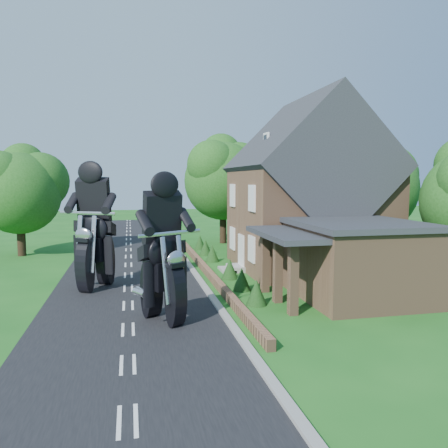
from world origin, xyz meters
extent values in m
plane|color=#185518|center=(0.00, 0.00, 0.00)|extent=(120.00, 120.00, 0.00)
cube|color=black|center=(0.00, 0.00, 0.01)|extent=(7.00, 80.00, 0.02)
cube|color=gray|center=(3.65, 0.00, 0.06)|extent=(0.30, 80.00, 0.12)
cube|color=#865F44|center=(4.30, 5.00, 0.20)|extent=(0.30, 22.00, 0.40)
cube|color=#865F44|center=(10.50, 6.00, 3.00)|extent=(8.00, 8.00, 6.00)
cube|color=#26282D|center=(10.50, 6.00, 6.00)|extent=(8.48, 8.64, 8.48)
cube|color=#865F44|center=(12.50, 6.00, 9.20)|extent=(0.60, 0.90, 1.60)
cube|color=white|center=(7.90, 6.00, 7.50)|extent=(0.12, 0.80, 0.90)
cube|color=black|center=(7.84, 6.00, 7.50)|extent=(0.04, 0.55, 0.65)
cube|color=white|center=(6.44, 6.00, 1.05)|extent=(0.10, 1.10, 2.10)
cube|color=gray|center=(6.10, 6.00, 0.15)|extent=(0.80, 1.60, 0.30)
cube|color=gray|center=(5.60, 6.00, 0.07)|extent=(0.80, 1.60, 0.15)
cube|color=white|center=(6.44, 3.80, 1.60)|extent=(0.10, 1.10, 1.40)
cube|color=black|center=(6.42, 3.80, 1.60)|extent=(0.04, 0.92, 1.22)
cube|color=white|center=(6.44, 8.20, 1.60)|extent=(0.10, 1.10, 1.40)
cube|color=black|center=(6.42, 8.20, 1.60)|extent=(0.04, 0.92, 1.22)
cube|color=white|center=(6.44, 3.80, 4.30)|extent=(0.10, 1.10, 1.40)
cube|color=black|center=(6.42, 3.80, 4.30)|extent=(0.04, 0.92, 1.22)
cube|color=white|center=(6.44, 8.20, 4.30)|extent=(0.10, 1.10, 1.40)
cube|color=black|center=(6.42, 8.20, 4.30)|extent=(0.04, 0.92, 1.22)
cube|color=#865F44|center=(10.00, -0.80, 1.60)|extent=(5.00, 5.60, 3.20)
cube|color=#26282D|center=(10.00, -0.80, 3.32)|extent=(5.30, 5.94, 0.24)
cube|color=#26282D|center=(6.90, -0.80, 2.95)|extent=(2.60, 5.32, 0.22)
cube|color=#865F44|center=(6.30, -2.60, 1.40)|extent=(0.35, 0.35, 2.80)
cube|color=#865F44|center=(6.30, -0.80, 1.40)|extent=(0.35, 0.35, 2.80)
cube|color=#865F44|center=(6.30, 1.00, 1.40)|extent=(0.35, 0.35, 2.80)
cylinder|color=black|center=(16.50, 8.50, 1.50)|extent=(0.56, 0.56, 3.00)
sphere|color=#1B4C15|center=(16.50, 8.50, 4.65)|extent=(6.00, 6.00, 6.00)
sphere|color=#1B4C15|center=(17.85, 9.10, 5.55)|extent=(4.32, 4.32, 4.32)
sphere|color=#1B4C15|center=(15.45, 7.60, 5.85)|extent=(3.72, 3.72, 3.72)
sphere|color=#1B4C15|center=(16.60, 9.70, 6.75)|extent=(3.30, 3.30, 3.30)
cylinder|color=black|center=(14.00, 16.00, 1.80)|extent=(0.56, 0.56, 3.60)
sphere|color=#1B4C15|center=(14.00, 16.00, 5.58)|extent=(7.20, 7.20, 7.20)
sphere|color=#1B4C15|center=(15.62, 16.72, 6.66)|extent=(5.18, 5.18, 5.18)
sphere|color=#1B4C15|center=(12.74, 14.92, 7.02)|extent=(4.46, 4.46, 4.46)
sphere|color=#1B4C15|center=(14.10, 17.44, 8.10)|extent=(3.96, 3.96, 3.96)
cylinder|color=black|center=(8.00, 17.00, 1.70)|extent=(0.56, 0.56, 3.40)
sphere|color=#1B4C15|center=(8.00, 17.00, 5.16)|extent=(6.40, 6.40, 6.40)
sphere|color=#1B4C15|center=(9.44, 17.64, 6.12)|extent=(4.61, 4.61, 4.61)
sphere|color=#1B4C15|center=(6.88, 16.04, 6.44)|extent=(3.97, 3.97, 3.97)
sphere|color=#1B4C15|center=(8.10, 18.28, 7.40)|extent=(3.52, 3.52, 3.52)
cylinder|color=black|center=(-7.00, 14.00, 1.40)|extent=(0.56, 0.56, 2.80)
sphere|color=#1B4C15|center=(-7.00, 14.00, 4.34)|extent=(5.60, 5.60, 5.60)
sphere|color=#1B4C15|center=(-5.74, 14.56, 5.18)|extent=(4.03, 4.03, 4.03)
sphere|color=#1B4C15|center=(-7.98, 13.16, 5.46)|extent=(3.47, 3.47, 3.47)
sphere|color=#1B4C15|center=(-6.90, 15.12, 6.30)|extent=(3.08, 3.08, 3.08)
cone|color=#133611|center=(5.30, -1.00, 0.55)|extent=(0.90, 0.90, 1.10)
cone|color=#133611|center=(5.30, 1.50, 0.55)|extent=(0.90, 0.90, 1.10)
cone|color=#133611|center=(5.30, 4.00, 0.55)|extent=(0.90, 0.90, 1.10)
cone|color=#133611|center=(5.30, 9.00, 0.55)|extent=(0.90, 0.90, 1.10)
cone|color=#133611|center=(5.30, 11.50, 0.55)|extent=(0.90, 0.90, 1.10)
cone|color=#133611|center=(5.30, 14.00, 0.55)|extent=(0.90, 0.90, 1.10)
camera|label=1|loc=(0.14, -18.28, 5.26)|focal=35.00mm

